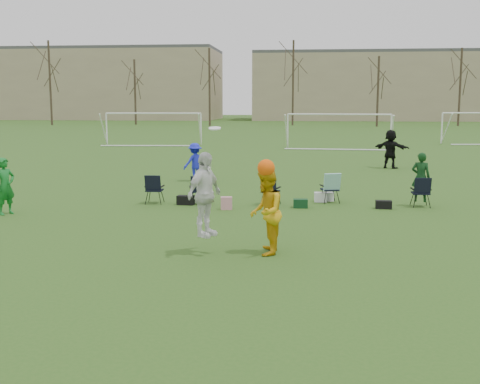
# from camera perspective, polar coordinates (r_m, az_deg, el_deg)

# --- Properties ---
(ground) EXTENTS (260.00, 260.00, 0.00)m
(ground) POSITION_cam_1_polar(r_m,az_deg,el_deg) (12.16, -1.30, -7.52)
(ground) COLOR #2D571B
(ground) RESTS_ON ground
(fielder_green_near) EXTENTS (0.66, 0.74, 1.71)m
(fielder_green_near) POSITION_cam_1_polar(r_m,az_deg,el_deg) (19.27, -21.36, 0.52)
(fielder_green_near) COLOR #147326
(fielder_green_near) RESTS_ON ground
(fielder_blue) EXTENTS (1.18, 1.13, 1.61)m
(fielder_blue) POSITION_cam_1_polar(r_m,az_deg,el_deg) (25.46, -4.30, 2.84)
(fielder_blue) COLOR #1C23D6
(fielder_blue) RESTS_ON ground
(fielder_black) EXTENTS (1.84, 1.44, 1.95)m
(fielder_black) POSITION_cam_1_polar(r_m,az_deg,el_deg) (31.16, 14.09, 3.98)
(fielder_black) COLOR black
(fielder_black) RESTS_ON ground
(center_contest) EXTENTS (2.16, 1.21, 2.84)m
(center_contest) POSITION_cam_1_polar(r_m,az_deg,el_deg) (13.22, 0.04, -1.12)
(center_contest) COLOR white
(center_contest) RESTS_ON ground
(sideline_setup) EXTENTS (9.31, 2.23, 1.75)m
(sideline_setup) POSITION_cam_1_polar(r_m,az_deg,el_deg) (19.75, 5.44, 0.29)
(sideline_setup) COLOR #0E3614
(sideline_setup) RESTS_ON ground
(goal_left) EXTENTS (7.39, 0.76, 2.46)m
(goal_left) POSITION_cam_1_polar(r_m,az_deg,el_deg) (47.03, -8.20, 6.81)
(goal_left) COLOR white
(goal_left) RESTS_ON ground
(goal_mid) EXTENTS (7.40, 0.63, 2.46)m
(goal_mid) POSITION_cam_1_polar(r_m,az_deg,el_deg) (43.68, 9.35, 6.65)
(goal_mid) COLOR white
(goal_mid) RESTS_ON ground
(tree_line) EXTENTS (110.28, 3.28, 11.40)m
(tree_line) POSITION_cam_1_polar(r_m,az_deg,el_deg) (81.45, 5.19, 9.85)
(tree_line) COLOR #382B21
(tree_line) RESTS_ON ground
(building_row) EXTENTS (126.00, 16.00, 13.00)m
(building_row) POSITION_cam_1_polar(r_m,az_deg,el_deg) (107.74, 8.92, 9.97)
(building_row) COLOR tan
(building_row) RESTS_ON ground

